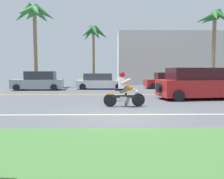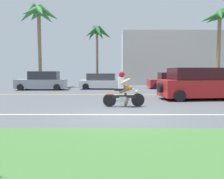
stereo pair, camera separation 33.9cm
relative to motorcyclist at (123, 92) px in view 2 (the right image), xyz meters
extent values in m
cube|color=#4C4F54|center=(-0.21, 0.82, -0.71)|extent=(56.00, 30.00, 0.04)
cube|color=#3D6B33|center=(-0.21, -6.28, -0.66)|extent=(56.00, 3.80, 0.06)
cube|color=silver|center=(-0.21, -2.05, -0.69)|extent=(50.40, 0.12, 0.01)
cube|color=yellow|center=(-0.21, 5.60, -0.69)|extent=(50.40, 0.12, 0.01)
cylinder|color=black|center=(0.69, 0.05, -0.38)|extent=(0.62, 0.14, 0.62)
cylinder|color=black|center=(-0.65, -0.05, -0.38)|extent=(0.62, 0.14, 0.62)
cylinder|color=#B7BAC1|center=(0.58, 0.04, -0.13)|extent=(0.28, 0.07, 0.54)
cube|color=black|center=(0.02, 0.00, -0.22)|extent=(1.13, 0.19, 0.12)
cube|color=#B7BAC1|center=(-0.03, -0.01, -0.34)|extent=(0.34, 0.23, 0.25)
ellipsoid|color=#B76614|center=(0.20, 0.01, 0.17)|extent=(0.45, 0.25, 0.23)
cube|color=black|center=(-0.19, -0.02, 0.11)|extent=(0.51, 0.26, 0.10)
cube|color=#B76614|center=(-0.63, -0.05, -0.11)|extent=(0.34, 0.19, 0.06)
cylinder|color=#B7BAC1|center=(0.50, 0.03, 0.13)|extent=(0.09, 0.64, 0.04)
sphere|color=#B7BAC1|center=(0.62, 0.04, 0.00)|extent=(0.14, 0.14, 0.14)
cylinder|color=#B7BAC1|center=(-0.28, 0.10, -0.41)|extent=(0.52, 0.11, 0.07)
cube|color=white|center=(-0.13, -0.01, 0.42)|extent=(0.25, 0.35, 0.52)
sphere|color=maroon|center=(-0.08, -0.01, 0.81)|extent=(0.27, 0.27, 0.27)
cylinder|color=brown|center=(0.01, -0.11, 0.06)|extent=(0.42, 0.16, 0.26)
cylinder|color=brown|center=(-0.01, 0.10, 0.06)|extent=(0.42, 0.16, 0.26)
cylinder|color=brown|center=(0.11, 0.15, -0.38)|extent=(0.12, 0.12, 0.63)
cylinder|color=brown|center=(0.17, -0.12, -0.41)|extent=(0.22, 0.13, 0.35)
cylinder|color=tan|center=(0.10, -0.20, 0.50)|extent=(0.47, 0.13, 0.29)
cylinder|color=tan|center=(0.06, 0.21, 0.50)|extent=(0.47, 0.13, 0.29)
cube|color=#AD1E1E|center=(4.75, 2.90, -0.03)|extent=(5.05, 2.53, 0.98)
cube|color=#351116|center=(4.65, 2.89, 0.81)|extent=(3.67, 2.10, 0.71)
cylinder|color=black|center=(3.12, 1.71, -0.37)|extent=(0.66, 0.29, 0.64)
cylinder|color=black|center=(2.90, 3.69, -0.37)|extent=(0.66, 0.29, 0.64)
cylinder|color=black|center=(6.37, 4.09, -0.37)|extent=(0.66, 0.29, 0.64)
cylinder|color=black|center=(2.24, 2.62, 0.02)|extent=(0.26, 0.59, 0.58)
cube|color=#8C939E|center=(-6.94, 9.81, -0.15)|extent=(4.39, 1.89, 0.78)
cube|color=#2D2F36|center=(-6.68, 9.82, 0.60)|extent=(2.57, 1.58, 0.72)
cylinder|color=black|center=(-5.41, 10.73, -0.41)|extent=(0.57, 0.20, 0.56)
cylinder|color=black|center=(-8.53, 10.62, -0.41)|extent=(0.57, 0.20, 0.56)
cylinder|color=black|center=(-5.35, 9.00, -0.41)|extent=(0.57, 0.20, 0.56)
cylinder|color=black|center=(-8.46, 8.89, -0.41)|extent=(0.57, 0.20, 0.56)
cube|color=silver|center=(-1.35, 10.75, -0.20)|extent=(4.52, 1.90, 0.68)
cube|color=#414147|center=(-1.62, 10.76, 0.45)|extent=(2.64, 1.58, 0.62)
cylinder|color=black|center=(-2.99, 9.95, -0.41)|extent=(0.57, 0.20, 0.56)
cylinder|color=black|center=(0.22, 9.82, -0.41)|extent=(0.57, 0.20, 0.56)
cylinder|color=black|center=(-2.91, 11.67, -0.41)|extent=(0.57, 0.20, 0.56)
cylinder|color=black|center=(0.29, 11.54, -0.41)|extent=(0.57, 0.20, 0.56)
cube|color=#AD1E1E|center=(4.84, 11.54, -0.18)|extent=(4.03, 1.97, 0.72)
cube|color=#351116|center=(5.08, 11.55, 0.51)|extent=(2.37, 1.63, 0.66)
cylinder|color=black|center=(6.20, 12.49, -0.41)|extent=(0.57, 0.21, 0.56)
cylinder|color=black|center=(3.38, 12.32, -0.41)|extent=(0.57, 0.21, 0.56)
cylinder|color=black|center=(6.31, 10.75, -0.41)|extent=(0.57, 0.21, 0.56)
cylinder|color=black|center=(3.48, 10.58, -0.41)|extent=(0.57, 0.21, 0.56)
cylinder|color=brown|center=(-2.18, 13.25, 2.17)|extent=(0.25, 0.25, 5.73)
sphere|color=#235B28|center=(-2.18, 13.25, 5.04)|extent=(0.65, 0.65, 0.65)
cone|color=#235B28|center=(-1.42, 13.28, 4.85)|extent=(1.71, 0.65, 1.51)
cone|color=#235B28|center=(-1.88, 13.95, 4.85)|extent=(1.24, 1.84, 1.38)
cone|color=#235B28|center=(-2.73, 13.77, 4.85)|extent=(1.58, 1.54, 1.62)
cone|color=#235B28|center=(-2.73, 12.74, 4.85)|extent=(1.67, 1.62, 1.44)
cone|color=#235B28|center=(-1.93, 12.54, 4.85)|extent=(1.14, 1.83, 1.43)
cylinder|color=#846B4C|center=(10.49, 13.69, 3.03)|extent=(0.38, 0.38, 7.44)
sphere|color=#28662D|center=(10.49, 13.69, 6.75)|extent=(0.99, 0.99, 0.99)
cone|color=#28662D|center=(10.86, 14.54, 6.52)|extent=(1.55, 2.30, 1.38)
cone|color=#28662D|center=(10.16, 14.55, 6.52)|extent=(1.47, 2.28, 1.13)
cone|color=#28662D|center=(9.58, 13.87, 6.52)|extent=(2.29, 1.15, 1.46)
cone|color=#28662D|center=(10.20, 12.81, 6.52)|extent=(1.39, 2.28, 1.65)
cylinder|color=#846B4C|center=(-8.16, 13.40, 3.20)|extent=(0.37, 0.37, 7.78)
sphere|color=#337538|center=(-8.16, 13.40, 7.09)|extent=(0.96, 0.96, 0.96)
cone|color=#337538|center=(-7.11, 13.30, 6.82)|extent=(2.50, 1.07, 1.95)
cone|color=#337538|center=(-7.74, 14.37, 6.82)|extent=(1.75, 2.62, 1.72)
cone|color=#337538|center=(-8.84, 14.21, 6.82)|extent=(2.24, 2.44, 1.36)
cone|color=#337538|center=(-9.21, 13.36, 6.82)|extent=(2.30, 0.92, 2.23)
cone|color=#337538|center=(-8.63, 12.46, 6.82)|extent=(1.86, 2.60, 1.71)
cone|color=#337538|center=(-7.68, 12.46, 6.82)|extent=(1.88, 2.60, 1.72)
cube|color=beige|center=(6.94, 18.82, 2.56)|extent=(12.70, 4.00, 6.50)
camera|label=1|loc=(-0.79, -10.81, 0.97)|focal=37.17mm
camera|label=2|loc=(-0.45, -10.81, 0.97)|focal=37.17mm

